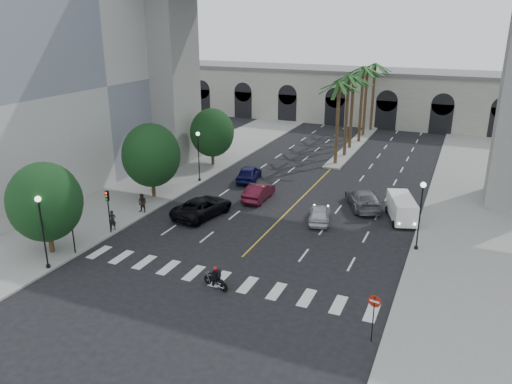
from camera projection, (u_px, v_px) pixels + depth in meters
name	position (u px, v px, depth m)	size (l,w,h in m)	color
ground	(230.00, 269.00, 34.26)	(140.00, 140.00, 0.00)	black
sidewalk_left	(165.00, 180.00, 52.84)	(8.00, 100.00, 0.15)	gray
sidewalk_right	(470.00, 223.00, 41.64)	(8.00, 100.00, 0.15)	gray
median	(354.00, 145.00, 67.16)	(2.00, 24.00, 0.20)	gray
building_left	(44.00, 79.00, 51.33)	(16.50, 32.50, 20.60)	beige
pier_building	(380.00, 96.00, 80.51)	(71.00, 10.50, 8.50)	beige
palm_a	(339.00, 86.00, 55.52)	(3.20, 3.20, 10.30)	#47331E
palm_b	(349.00, 80.00, 58.85)	(3.20, 3.20, 10.60)	#47331E
palm_c	(354.00, 80.00, 62.59)	(3.20, 3.20, 10.10)	#47331E
palm_d	(363.00, 71.00, 65.68)	(3.20, 3.20, 10.90)	#47331E
palm_e	(367.00, 72.00, 69.39)	(3.20, 3.20, 10.40)	#47331E
palm_f	(375.00, 67.00, 72.65)	(3.20, 3.20, 10.70)	#47331E
street_tree_near	(45.00, 202.00, 35.18)	(5.20, 5.20, 6.89)	#382616
street_tree_mid	(151.00, 155.00, 46.39)	(5.44, 5.44, 7.21)	#382616
street_tree_far	(212.00, 133.00, 56.89)	(5.04, 5.04, 6.68)	#382616
lamp_post_left_near	(42.00, 226.00, 33.12)	(0.40, 0.40, 5.35)	black
lamp_post_left_far	(199.00, 152.00, 51.32)	(0.40, 0.40, 5.35)	black
lamp_post_right	(420.00, 210.00, 35.87)	(0.40, 0.40, 5.35)	black
traffic_signal_near	(71.00, 223.00, 35.48)	(0.25, 0.18, 3.65)	black
traffic_signal_far	(108.00, 205.00, 38.95)	(0.25, 0.18, 3.65)	black
motorcycle_rider	(216.00, 279.00, 31.63)	(2.01, 0.79, 1.49)	black
car_a	(320.00, 214.00, 41.94)	(1.71, 4.25, 1.45)	silver
car_b	(259.00, 192.00, 47.01)	(1.67, 4.79, 1.58)	#470E1C
car_c	(203.00, 207.00, 43.14)	(2.77, 6.01, 1.67)	black
car_d	(363.00, 199.00, 45.06)	(2.39, 5.88, 1.71)	slate
car_e	(249.00, 173.00, 52.45)	(1.98, 4.92, 1.68)	#0E0D40
cargo_van	(402.00, 208.00, 42.11)	(3.21, 5.09, 2.04)	white
pedestrian_a	(112.00, 220.00, 40.02)	(0.59, 0.39, 1.61)	black
pedestrian_b	(142.00, 203.00, 43.52)	(0.84, 0.65, 1.73)	black
do_not_enter_sign	(374.00, 308.00, 25.93)	(0.68, 0.16, 2.80)	black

